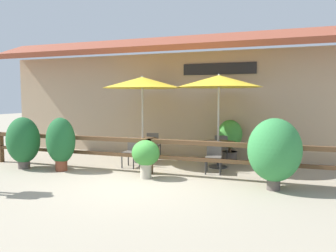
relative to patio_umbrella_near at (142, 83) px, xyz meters
The scene contains 16 objects.
ground_plane 3.65m from the patio_umbrella_near, 71.55° to the right, with size 60.00×60.00×0.00m, color #9E937F.
building_facade 1.83m from the patio_umbrella_near, 62.22° to the left, with size 14.28×1.49×4.23m.
patio_railing 2.48m from the patio_umbrella_near, 60.16° to the right, with size 10.40×0.14×0.95m.
patio_umbrella_near is the anchor object (origin of this frame).
dining_table_near 1.91m from the patio_umbrella_near, 104.04° to the left, with size 1.00×1.00×0.75m.
chair_near_streetside 2.17m from the patio_umbrella_near, 90.52° to the right, with size 0.44×0.44×0.86m.
chair_near_wallside 2.18m from the patio_umbrella_near, 86.18° to the left, with size 0.48×0.48×0.86m.
patio_umbrella_middle 2.40m from the patio_umbrella_near, ahead, with size 2.47×2.47×2.72m.
dining_table_middle 3.07m from the patio_umbrella_near, ahead, with size 1.00×1.00×0.75m.
chair_middle_streetside 3.26m from the patio_umbrella_near, 17.85° to the right, with size 0.46×0.46×0.86m.
chair_middle_wallside 3.20m from the patio_umbrella_near, 18.48° to the left, with size 0.51×0.51×0.86m.
potted_plant_entrance_palm 3.03m from the patio_umbrella_near, 131.11° to the right, with size 0.82×0.74×1.49m.
potted_plant_small_flowering 3.90m from the patio_umbrella_near, 145.23° to the right, with size 0.97×0.87×1.49m.
potted_plant_corner_fern 4.76m from the patio_umbrella_near, 26.21° to the right, with size 1.16×1.05×1.60m.
potted_plant_broad_leaf 2.86m from the patio_umbrella_near, 64.45° to the right, with size 0.72×0.65×0.97m.
potted_plant_tall_tropical 3.29m from the patio_umbrella_near, 21.82° to the left, with size 0.78×0.70×1.34m.
Camera 1 is at (3.28, -6.96, 2.03)m, focal length 35.00 mm.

